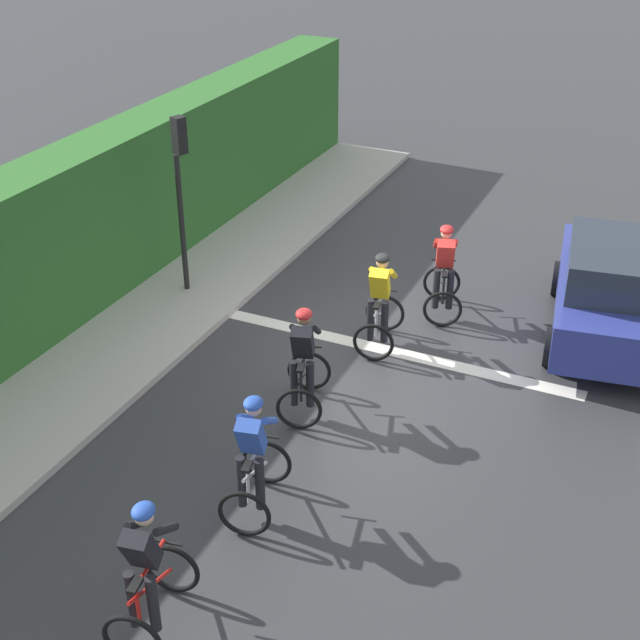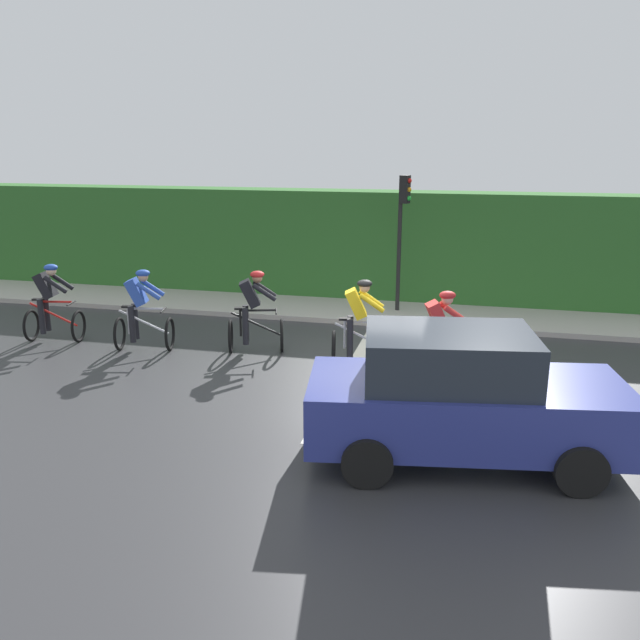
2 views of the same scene
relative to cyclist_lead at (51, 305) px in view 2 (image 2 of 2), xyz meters
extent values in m
plane|color=#333335|center=(0.00, -6.56, -0.80)|extent=(80.00, 80.00, 0.00)
cube|color=#ADA89E|center=(4.10, -4.56, -0.74)|extent=(2.80, 22.50, 0.12)
cube|color=gray|center=(5.00, -4.56, -0.47)|extent=(0.44, 22.50, 0.66)
cube|color=#2D6628|center=(5.30, -4.56, 0.64)|extent=(1.10, 22.50, 2.87)
cube|color=silver|center=(0.00, -6.48, -0.79)|extent=(7.00, 0.30, 0.01)
torus|color=black|center=(0.10, -0.54, -0.46)|extent=(0.68, 0.18, 0.68)
torus|color=black|center=(-0.08, 0.46, -0.46)|extent=(0.68, 0.18, 0.68)
cylinder|color=red|center=(0.01, -0.04, -0.21)|extent=(0.21, 0.98, 0.51)
cylinder|color=red|center=(-0.05, 0.26, -0.18)|extent=(0.04, 0.04, 0.55)
cylinder|color=red|center=(0.02, -0.09, 0.07)|extent=(0.17, 0.71, 0.04)
cube|color=black|center=(-0.05, 0.26, 0.11)|extent=(0.14, 0.23, 0.04)
cylinder|color=black|center=(0.08, -0.44, 0.04)|extent=(0.42, 0.10, 0.03)
cube|color=black|center=(-0.01, 0.06, 0.41)|extent=(0.37, 0.46, 0.57)
sphere|color=beige|center=(0.02, -0.09, 0.72)|extent=(0.20, 0.20, 0.20)
ellipsoid|color=#264CB2|center=(0.02, -0.09, 0.79)|extent=(0.28, 0.32, 0.14)
cylinder|color=black|center=(0.09, 0.18, -0.23)|extent=(0.12, 0.12, 0.74)
cylinder|color=black|center=(-0.15, 0.14, -0.23)|extent=(0.12, 0.12, 0.74)
cylinder|color=black|center=(0.20, -0.19, 0.47)|extent=(0.17, 0.49, 0.37)
cylinder|color=black|center=(-0.12, -0.25, 0.47)|extent=(0.17, 0.49, 0.37)
torus|color=black|center=(0.01, -2.67, -0.46)|extent=(0.68, 0.20, 0.68)
torus|color=black|center=(-0.21, -1.67, -0.46)|extent=(0.68, 0.20, 0.68)
cylinder|color=silver|center=(-0.10, -2.17, -0.21)|extent=(0.25, 0.98, 0.51)
cylinder|color=silver|center=(-0.17, -1.87, -0.18)|extent=(0.04, 0.04, 0.55)
cylinder|color=silver|center=(-0.09, -2.22, 0.07)|extent=(0.19, 0.71, 0.04)
cube|color=black|center=(-0.17, -1.87, 0.11)|extent=(0.14, 0.24, 0.04)
cylinder|color=black|center=(-0.01, -2.57, 0.04)|extent=(0.42, 0.12, 0.03)
cube|color=#2D51B7|center=(-0.12, -2.07, 0.41)|extent=(0.38, 0.46, 0.57)
sphere|color=tan|center=(-0.09, -2.22, 0.72)|extent=(0.20, 0.20, 0.20)
ellipsoid|color=#264CB2|center=(-0.09, -2.22, 0.79)|extent=(0.29, 0.32, 0.14)
cylinder|color=black|center=(-0.03, -1.95, -0.23)|extent=(0.12, 0.12, 0.74)
cylinder|color=black|center=(-0.26, -2.00, -0.23)|extent=(0.12, 0.12, 0.74)
cylinder|color=#2D51B7|center=(0.09, -2.32, 0.47)|extent=(0.19, 0.49, 0.37)
cylinder|color=#2D51B7|center=(-0.22, -2.38, 0.47)|extent=(0.19, 0.49, 0.37)
torus|color=black|center=(0.44, -4.90, -0.46)|extent=(0.67, 0.26, 0.68)
torus|color=black|center=(0.15, -3.92, -0.46)|extent=(0.67, 0.26, 0.68)
cylinder|color=black|center=(0.29, -4.41, -0.21)|extent=(0.33, 0.96, 0.51)
cylinder|color=black|center=(0.20, -4.12, -0.18)|extent=(0.04, 0.04, 0.55)
cylinder|color=black|center=(0.31, -4.46, 0.07)|extent=(0.25, 0.70, 0.04)
cube|color=black|center=(0.20, -4.12, 0.11)|extent=(0.16, 0.24, 0.04)
cylinder|color=black|center=(0.41, -4.80, 0.04)|extent=(0.41, 0.15, 0.03)
cube|color=black|center=(0.26, -4.31, 0.41)|extent=(0.41, 0.48, 0.57)
sphere|color=#9E7051|center=(0.31, -4.46, 0.72)|extent=(0.20, 0.20, 0.20)
ellipsoid|color=red|center=(0.31, -4.46, 0.79)|extent=(0.31, 0.34, 0.14)
cylinder|color=black|center=(0.35, -4.18, -0.23)|extent=(0.12, 0.12, 0.74)
cylinder|color=black|center=(0.12, -4.25, -0.23)|extent=(0.12, 0.12, 0.74)
cylinder|color=black|center=(0.50, -4.54, 0.47)|extent=(0.23, 0.48, 0.37)
cylinder|color=black|center=(0.20, -4.63, 0.47)|extent=(0.23, 0.48, 0.37)
torus|color=black|center=(0.05, -7.09, -0.46)|extent=(0.68, 0.18, 0.68)
torus|color=black|center=(-0.14, -6.09, -0.46)|extent=(0.68, 0.18, 0.68)
cylinder|color=silver|center=(-0.05, -6.59, -0.21)|extent=(0.22, 0.98, 0.51)
cylinder|color=silver|center=(-0.10, -6.29, -0.18)|extent=(0.04, 0.04, 0.55)
cylinder|color=silver|center=(-0.04, -6.64, 0.07)|extent=(0.17, 0.71, 0.04)
cube|color=black|center=(-0.10, -6.29, 0.11)|extent=(0.14, 0.23, 0.04)
cylinder|color=black|center=(0.03, -6.99, 0.04)|extent=(0.42, 0.11, 0.03)
cube|color=yellow|center=(-0.07, -6.49, 0.41)|extent=(0.37, 0.46, 0.57)
sphere|color=tan|center=(-0.04, -6.64, 0.72)|extent=(0.20, 0.20, 0.20)
ellipsoid|color=black|center=(-0.04, -6.64, 0.79)|extent=(0.29, 0.32, 0.14)
cylinder|color=black|center=(0.03, -6.37, -0.23)|extent=(0.12, 0.12, 0.74)
cylinder|color=black|center=(-0.20, -6.41, -0.23)|extent=(0.12, 0.12, 0.74)
cylinder|color=yellow|center=(0.14, -6.74, 0.47)|extent=(0.18, 0.49, 0.37)
cylinder|color=yellow|center=(-0.17, -6.80, 0.47)|extent=(0.18, 0.49, 0.37)
torus|color=black|center=(-0.49, -8.59, -0.46)|extent=(0.66, 0.27, 0.68)
torus|color=black|center=(-0.81, -7.63, -0.46)|extent=(0.66, 0.27, 0.68)
cylinder|color=black|center=(-0.65, -8.11, -0.21)|extent=(0.36, 0.95, 0.51)
cylinder|color=black|center=(-0.75, -7.82, -0.18)|extent=(0.04, 0.04, 0.55)
cylinder|color=black|center=(-0.63, -8.16, 0.07)|extent=(0.27, 0.69, 0.04)
cube|color=black|center=(-0.75, -7.82, 0.11)|extent=(0.16, 0.24, 0.04)
cylinder|color=black|center=(-0.52, -8.50, 0.04)|extent=(0.41, 0.16, 0.03)
cube|color=red|center=(-0.68, -8.01, 0.41)|extent=(0.41, 0.48, 0.57)
sphere|color=tan|center=(-0.63, -8.16, 0.72)|extent=(0.20, 0.20, 0.20)
ellipsoid|color=red|center=(-0.63, -8.16, 0.79)|extent=(0.32, 0.34, 0.14)
cylinder|color=black|center=(-0.60, -7.88, -0.23)|extent=(0.12, 0.12, 0.74)
cylinder|color=black|center=(-0.83, -7.96, -0.23)|extent=(0.12, 0.12, 0.74)
cylinder|color=red|center=(-0.44, -8.23, 0.47)|extent=(0.24, 0.48, 0.37)
cylinder|color=red|center=(-0.74, -8.34, 0.47)|extent=(0.24, 0.48, 0.37)
cube|color=navy|center=(-3.41, -8.56, -0.10)|extent=(2.30, 4.31, 0.80)
cube|color=#262D38|center=(-3.45, -8.31, 0.63)|extent=(1.80, 2.33, 0.66)
cylinder|color=black|center=(-2.40, -9.69, -0.48)|extent=(0.31, 0.67, 0.64)
cylinder|color=black|center=(-4.04, -9.94, -0.48)|extent=(0.31, 0.67, 0.64)
cylinder|color=black|center=(-2.78, -7.18, -0.48)|extent=(0.31, 0.67, 0.64)
cylinder|color=black|center=(-4.43, -7.43, -0.48)|extent=(0.31, 0.67, 0.64)
cube|color=#EAEACC|center=(-2.60, -10.47, 0.00)|extent=(0.29, 0.12, 0.16)
cube|color=#EAEACC|center=(-3.61, -10.62, 0.00)|extent=(0.29, 0.12, 0.16)
cylinder|color=black|center=(3.87, -6.81, 0.55)|extent=(0.10, 0.10, 2.70)
cube|color=black|center=(3.83, -6.91, 2.22)|extent=(0.26, 0.26, 0.64)
sphere|color=red|center=(3.79, -7.01, 2.42)|extent=(0.11, 0.11, 0.11)
sphere|color=orange|center=(3.79, -7.01, 2.22)|extent=(0.11, 0.11, 0.11)
sphere|color=green|center=(3.79, -7.01, 2.02)|extent=(0.11, 0.11, 0.11)
camera|label=1|loc=(-4.43, 5.28, 6.83)|focal=49.17mm
camera|label=2|loc=(-11.60, -8.53, 3.32)|focal=36.72mm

